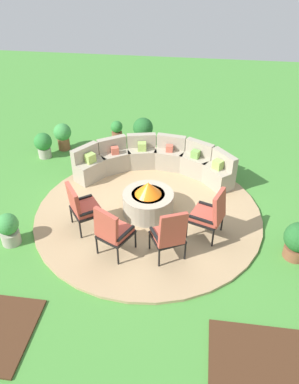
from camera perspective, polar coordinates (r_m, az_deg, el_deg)
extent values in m
plane|color=#478C38|center=(8.33, -0.19, -3.32)|extent=(24.00, 24.00, 0.00)
cylinder|color=tan|center=(8.31, -0.19, -3.16)|extent=(4.86, 4.86, 0.06)
cube|color=#472B19|center=(6.20, 17.26, -23.71)|extent=(1.68, 1.37, 0.04)
cylinder|color=#9E937F|center=(8.14, -0.20, -1.66)|extent=(1.08, 1.08, 0.48)
cylinder|color=black|center=(8.02, -0.20, -0.44)|extent=(0.70, 0.70, 0.06)
cone|color=orange|center=(7.92, -0.20, 0.56)|extent=(0.56, 0.56, 0.28)
cube|color=#9E937F|center=(9.13, 10.17, 2.27)|extent=(0.81, 0.84, 0.49)
cube|color=#9E937F|center=(9.01, 11.14, 4.74)|extent=(0.59, 0.65, 0.34)
cube|color=#9E937F|center=(9.50, 6.88, 3.97)|extent=(0.85, 0.74, 0.49)
cube|color=#9E937F|center=(9.40, 7.52, 6.50)|extent=(0.71, 0.49, 0.34)
cube|color=#9E937F|center=(9.71, 3.01, 4.95)|extent=(0.78, 0.55, 0.49)
cube|color=#9E937F|center=(9.63, 3.28, 7.50)|extent=(0.73, 0.26, 0.34)
cube|color=#9E937F|center=(9.76, -1.13, 5.16)|extent=(0.80, 0.60, 0.49)
cube|color=#9E937F|center=(9.69, -1.21, 7.71)|extent=(0.74, 0.32, 0.34)
cube|color=#9E937F|center=(9.64, -5.19, 4.59)|extent=(0.85, 0.77, 0.49)
cube|color=#9E937F|center=(9.55, -5.64, 7.13)|extent=(0.69, 0.53, 0.34)
cube|color=#9E937F|center=(9.35, -8.84, 3.27)|extent=(0.78, 0.85, 0.49)
cube|color=#9E937F|center=(9.25, -9.64, 5.77)|extent=(0.55, 0.68, 0.34)
cube|color=#93B756|center=(9.14, -8.84, 5.03)|extent=(0.28, 0.29, 0.22)
cube|color=#BC5B47|center=(9.43, -5.18, 6.19)|extent=(0.22, 0.21, 0.18)
cube|color=#93B756|center=(9.55, -1.13, 6.81)|extent=(0.23, 0.21, 0.21)
cube|color=#BC5B47|center=(9.51, 2.99, 6.51)|extent=(0.17, 0.14, 0.17)
cube|color=#93B756|center=(8.92, 10.15, 4.05)|extent=(0.27, 0.27, 0.21)
cube|color=#70A34C|center=(9.29, 6.87, 5.63)|extent=(0.24, 0.22, 0.19)
cylinder|color=black|center=(8.17, -8.29, -2.38)|extent=(0.04, 0.04, 0.38)
cylinder|color=black|center=(7.76, -6.79, -4.56)|extent=(0.04, 0.04, 0.38)
cylinder|color=black|center=(8.06, -11.58, -3.39)|extent=(0.04, 0.04, 0.38)
cylinder|color=black|center=(7.65, -10.24, -5.66)|extent=(0.04, 0.04, 0.38)
cube|color=black|center=(7.77, -9.38, -2.74)|extent=(0.78, 0.79, 0.05)
cube|color=#B24738|center=(7.73, -9.43, -2.33)|extent=(0.72, 0.73, 0.09)
cube|color=#B24738|center=(7.53, -11.22, -1.28)|extent=(0.40, 0.54, 0.64)
cube|color=black|center=(7.90, -10.14, -0.93)|extent=(0.40, 0.31, 0.04)
cube|color=black|center=(7.49, -8.76, -3.01)|extent=(0.40, 0.31, 0.04)
cylinder|color=black|center=(7.57, -5.17, -5.67)|extent=(0.04, 0.04, 0.38)
cylinder|color=black|center=(7.33, -2.10, -7.12)|extent=(0.04, 0.04, 0.38)
cylinder|color=black|center=(7.27, -7.84, -7.94)|extent=(0.04, 0.04, 0.38)
cylinder|color=black|center=(7.03, -4.72, -9.55)|extent=(0.04, 0.04, 0.38)
cube|color=black|center=(7.15, -5.04, -6.27)|extent=(0.73, 0.75, 0.05)
cube|color=#B24738|center=(7.10, -5.07, -5.85)|extent=(0.68, 0.69, 0.09)
cube|color=#B24738|center=(6.77, -6.50, -5.12)|extent=(0.52, 0.35, 0.72)
cube|color=black|center=(7.18, -6.59, -4.74)|extent=(0.26, 0.46, 0.04)
cube|color=black|center=(6.95, -3.56, -6.18)|extent=(0.26, 0.46, 0.04)
cylinder|color=black|center=(7.30, 0.02, -7.32)|extent=(0.04, 0.04, 0.38)
cylinder|color=black|center=(7.45, 3.75, -6.37)|extent=(0.04, 0.04, 0.38)
cylinder|color=black|center=(6.97, 1.44, -9.87)|extent=(0.04, 0.04, 0.38)
cylinder|color=black|center=(7.13, 5.33, -8.81)|extent=(0.04, 0.04, 0.38)
cube|color=black|center=(7.06, 2.69, -6.79)|extent=(0.73, 0.72, 0.05)
cube|color=#B24738|center=(7.01, 2.70, -6.37)|extent=(0.68, 0.67, 0.09)
cube|color=#B24738|center=(6.67, 3.51, -5.73)|extent=(0.51, 0.36, 0.70)
cube|color=black|center=(6.90, 0.83, -6.44)|extent=(0.26, 0.42, 0.04)
cube|color=black|center=(7.05, 4.56, -5.50)|extent=(0.26, 0.42, 0.04)
cylinder|color=black|center=(7.58, 5.56, -5.62)|extent=(0.04, 0.04, 0.38)
cylinder|color=black|center=(7.97, 7.07, -3.40)|extent=(0.04, 0.04, 0.38)
cylinder|color=black|center=(7.45, 9.42, -6.85)|extent=(0.04, 0.04, 0.38)
cylinder|color=black|center=(7.85, 10.75, -4.52)|extent=(0.04, 0.04, 0.38)
cube|color=black|center=(7.57, 8.34, -3.82)|extent=(0.74, 0.73, 0.05)
cube|color=#B24738|center=(7.53, 8.38, -3.41)|extent=(0.68, 0.67, 0.09)
cube|color=#B24738|center=(7.31, 10.38, -2.31)|extent=(0.31, 0.57, 0.65)
cube|color=black|center=(7.30, 7.71, -4.11)|extent=(0.48, 0.21, 0.04)
cube|color=black|center=(7.68, 9.10, -1.98)|extent=(0.48, 0.21, 0.04)
cylinder|color=brown|center=(10.97, -12.64, 7.08)|extent=(0.32, 0.32, 0.34)
sphere|color=#3D8E42|center=(10.82, -12.87, 8.70)|extent=(0.48, 0.48, 0.48)
cylinder|color=brown|center=(7.78, 20.89, -8.29)|extent=(0.44, 0.44, 0.24)
sphere|color=#236028|center=(7.56, 21.45, -6.31)|extent=(0.56, 0.56, 0.56)
cylinder|color=brown|center=(11.11, -4.84, 8.15)|extent=(0.30, 0.30, 0.32)
sphere|color=#2D7A33|center=(10.96, -4.93, 9.68)|extent=(0.33, 0.33, 0.33)
cylinder|color=#A89E8E|center=(8.03, -19.97, -6.37)|extent=(0.37, 0.37, 0.27)
sphere|color=#3D8E42|center=(7.82, -20.45, -4.51)|extent=(0.43, 0.43, 0.43)
cylinder|color=#A89E8E|center=(10.72, -15.35, 5.73)|extent=(0.34, 0.34, 0.27)
sphere|color=#2D7A33|center=(10.57, -15.62, 7.24)|extent=(0.47, 0.47, 0.47)
cylinder|color=#A89E8E|center=(10.98, -0.96, 7.80)|extent=(0.43, 0.43, 0.27)
sphere|color=#236028|center=(10.81, -0.98, 9.57)|extent=(0.56, 0.56, 0.56)
sphere|color=#DB337A|center=(10.75, -0.63, 10.07)|extent=(0.20, 0.20, 0.20)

